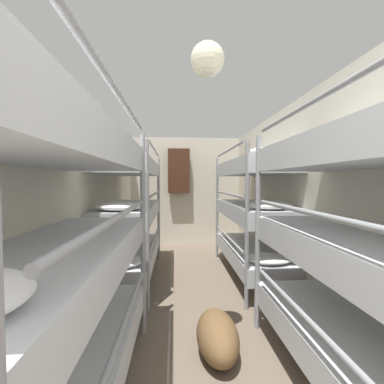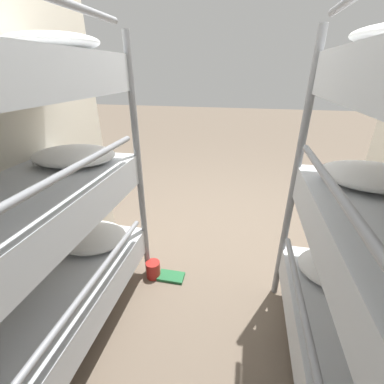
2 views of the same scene
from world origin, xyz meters
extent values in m
plane|color=#6B5B4C|center=(0.00, 0.00, 0.00)|extent=(20.00, 20.00, 0.00)
cylinder|color=gray|center=(-0.51, 0.57, 0.86)|extent=(0.04, 0.04, 1.73)
ellipsoid|color=white|center=(-0.82, 0.79, 0.46)|extent=(0.50, 0.40, 0.09)
cylinder|color=gray|center=(-0.51, 1.49, 0.56)|extent=(0.03, 1.60, 0.03)
ellipsoid|color=white|center=(-0.82, 0.79, 1.06)|extent=(0.50, 0.40, 0.09)
cylinder|color=gray|center=(-0.51, 1.49, 1.15)|extent=(0.03, 1.60, 0.03)
cylinder|color=gray|center=(0.51, 0.57, 0.86)|extent=(0.04, 0.04, 1.73)
cube|color=silver|center=(0.82, 1.49, 0.32)|extent=(0.63, 1.88, 0.20)
ellipsoid|color=white|center=(0.82, 0.79, 0.46)|extent=(0.50, 0.40, 0.09)
cylinder|color=gray|center=(0.51, 1.49, 0.56)|extent=(0.03, 1.60, 0.03)
ellipsoid|color=white|center=(0.82, 0.79, 1.06)|extent=(0.50, 0.40, 0.09)
cylinder|color=gray|center=(0.51, 1.49, 1.15)|extent=(0.03, 1.60, 0.03)
ellipsoid|color=white|center=(0.82, 0.79, 1.65)|extent=(0.50, 0.40, 0.09)
cylinder|color=#AD231E|center=(0.45, 0.61, 0.07)|extent=(0.11, 0.11, 0.14)
cube|color=#236638|center=(0.30, 0.60, 0.01)|extent=(0.21, 0.12, 0.02)
camera|label=1|loc=(-0.23, 0.19, 1.32)|focal=24.00mm
camera|label=2|loc=(-0.19, 2.11, 1.52)|focal=24.00mm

